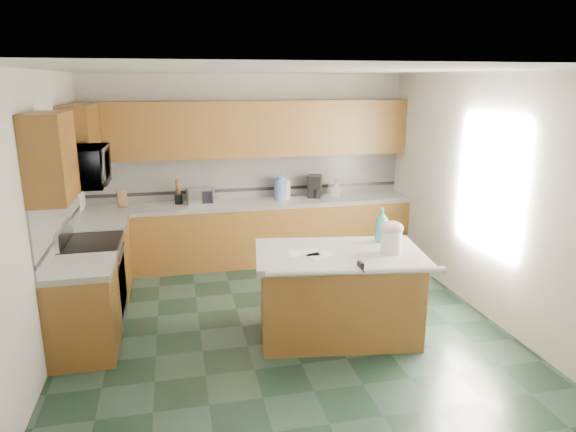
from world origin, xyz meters
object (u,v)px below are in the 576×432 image
object	(u,v)px
knife_block	(122,199)
treat_jar	(391,242)
toaster_oven	(200,196)
coffee_maker	(315,186)
island_top	(339,254)
soap_bottle_island	(382,225)
island_base	(338,296)

from	to	relation	value
knife_block	treat_jar	bearing A→B (deg)	-53.28
knife_block	toaster_oven	size ratio (longest dim) A/B	0.61
coffee_maker	island_top	bearing A→B (deg)	-77.49
soap_bottle_island	toaster_oven	world-z (taller)	soap_bottle_island
soap_bottle_island	toaster_oven	bearing A→B (deg)	152.49
island_base	soap_bottle_island	xyz separation A→B (m)	(0.54, 0.22, 0.68)
treat_jar	island_top	bearing A→B (deg)	149.29
island_base	knife_block	size ratio (longest dim) A/B	7.08
island_top	coffee_maker	xyz separation A→B (m)	(0.43, 2.48, 0.20)
soap_bottle_island	island_base	bearing A→B (deg)	-134.28
toaster_oven	coffee_maker	distance (m)	1.68
toaster_oven	soap_bottle_island	bearing A→B (deg)	-56.66
island_top	toaster_oven	xyz separation A→B (m)	(-1.25, 2.45, 0.14)
treat_jar	knife_block	distance (m)	3.81
island_base	treat_jar	xyz separation A→B (m)	(0.50, -0.13, 0.60)
soap_bottle_island	coffee_maker	world-z (taller)	soap_bottle_island
island_top	soap_bottle_island	world-z (taller)	soap_bottle_island
island_base	island_top	distance (m)	0.46
knife_block	coffee_maker	distance (m)	2.74
treat_jar	coffee_maker	bearing A→B (deg)	75.14
soap_bottle_island	treat_jar	bearing A→B (deg)	-72.82
knife_block	toaster_oven	bearing A→B (deg)	-10.68
treat_jar	knife_block	xyz separation A→B (m)	(-2.81, 2.58, 0.00)
island_base	toaster_oven	distance (m)	2.81
toaster_oven	coffee_maker	xyz separation A→B (m)	(1.68, 0.03, 0.06)
toaster_oven	island_base	bearing A→B (deg)	-68.46
coffee_maker	treat_jar	bearing A→B (deg)	-66.03
knife_block	toaster_oven	xyz separation A→B (m)	(1.06, 0.00, -0.00)
island_top	coffee_maker	world-z (taller)	coffee_maker
island_top	treat_jar	world-z (taller)	treat_jar
island_base	treat_jar	distance (m)	0.79
island_base	coffee_maker	size ratio (longest dim) A/B	4.79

